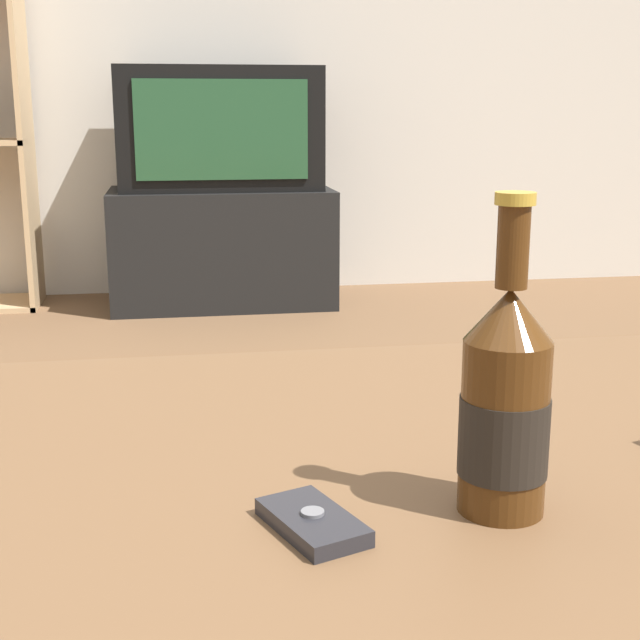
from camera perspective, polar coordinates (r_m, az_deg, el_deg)
coffee_table at (r=0.88m, az=-1.77°, el=-12.66°), size 1.30×0.85×0.43m
tv_stand at (r=3.55m, az=-6.28°, el=4.68°), size 0.86×0.46×0.45m
television at (r=3.51m, az=-6.47°, el=12.07°), size 0.76×0.38×0.46m
beer_bottle at (r=0.76m, az=11.75°, el=-5.35°), size 0.08×0.08×0.27m
cell_phone at (r=0.74m, az=-0.58°, el=-12.81°), size 0.09×0.11×0.02m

